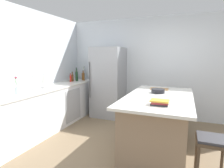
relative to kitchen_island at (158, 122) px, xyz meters
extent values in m
plane|color=#7A664C|center=(-0.30, -0.49, -0.47)|extent=(7.20, 7.20, 0.00)
cube|color=silver|center=(-0.30, 1.76, 0.83)|extent=(6.00, 0.10, 2.60)
cube|color=silver|center=(-2.75, -0.49, 0.83)|extent=(0.10, 6.00, 2.60)
cube|color=white|center=(-2.38, 0.07, -0.02)|extent=(0.65, 3.07, 0.90)
cube|color=silver|center=(-2.38, 0.07, 0.44)|extent=(0.68, 3.10, 0.03)
cube|color=#B2B5BA|center=(-2.05, 0.46, -0.02)|extent=(0.01, 0.60, 0.76)
cube|color=#8E755B|center=(0.00, 0.00, -0.03)|extent=(0.91, 1.80, 0.90)
cube|color=silver|center=(0.00, 0.00, 0.44)|extent=(1.07, 2.00, 0.04)
cube|color=#93969B|center=(-1.51, 1.34, 0.44)|extent=(0.79, 0.74, 1.83)
cylinder|color=#4C4C51|center=(-1.86, 0.94, 0.53)|extent=(0.02, 0.02, 0.92)
cylinder|color=#473828|center=(0.59, -0.88, -0.19)|extent=(0.04, 0.04, 0.57)
cylinder|color=#473828|center=(0.59, -0.58, -0.19)|extent=(0.04, 0.04, 0.57)
cylinder|color=#473828|center=(0.89, -0.58, -0.19)|extent=(0.04, 0.04, 0.57)
cube|color=#473828|center=(0.74, -0.73, 0.11)|extent=(0.36, 0.36, 0.04)
cube|color=#38383D|center=(0.74, -0.73, 0.15)|extent=(0.34, 0.34, 0.03)
cylinder|color=silver|center=(-2.44, -0.36, 0.47)|extent=(0.05, 0.05, 0.02)
cylinder|color=silver|center=(-2.44, -0.36, 0.62)|extent=(0.02, 0.02, 0.28)
cylinder|color=silver|center=(-2.38, -0.36, 0.74)|extent=(0.14, 0.02, 0.02)
cylinder|color=silver|center=(-2.38, -0.79, 0.52)|extent=(0.07, 0.07, 0.13)
cylinder|color=#4C7F3D|center=(-2.39, -0.78, 0.63)|extent=(0.01, 0.03, 0.24)
sphere|color=#DB4C66|center=(-2.39, -0.78, 0.75)|extent=(0.04, 0.04, 0.04)
cylinder|color=#4C7F3D|center=(-2.38, -0.79, 0.64)|extent=(0.01, 0.02, 0.25)
sphere|color=#DB4C66|center=(-2.38, -0.79, 0.76)|extent=(0.04, 0.04, 0.04)
cylinder|color=#4C7F3D|center=(-2.37, -0.78, 0.63)|extent=(0.01, 0.05, 0.25)
sphere|color=#DB4C66|center=(-2.37, -0.78, 0.76)|extent=(0.04, 0.04, 0.04)
cylinder|color=gray|center=(-2.39, -0.09, 0.46)|extent=(0.14, 0.14, 0.01)
cylinder|color=white|center=(-2.39, -0.09, 0.60)|extent=(0.11, 0.11, 0.26)
cylinder|color=gray|center=(-2.39, -0.09, 0.75)|extent=(0.02, 0.02, 0.04)
cylinder|color=olive|center=(-2.37, 1.52, 0.59)|extent=(0.06, 0.06, 0.26)
cylinder|color=olive|center=(-2.37, 1.52, 0.76)|extent=(0.02, 0.02, 0.10)
cylinder|color=black|center=(-2.37, 1.52, 0.82)|extent=(0.03, 0.03, 0.01)
cylinder|color=silver|center=(-2.29, 1.42, 0.59)|extent=(0.07, 0.07, 0.27)
cylinder|color=silver|center=(-2.29, 1.42, 0.78)|extent=(0.04, 0.04, 0.10)
cylinder|color=black|center=(-2.29, 1.42, 0.83)|extent=(0.04, 0.04, 0.01)
cylinder|color=brown|center=(-2.28, 1.33, 0.56)|extent=(0.08, 0.08, 0.21)
cylinder|color=brown|center=(-2.28, 1.33, 0.69)|extent=(0.03, 0.03, 0.06)
cylinder|color=black|center=(-2.28, 1.33, 0.73)|extent=(0.03, 0.03, 0.01)
cylinder|color=#994C23|center=(-2.44, 1.22, 0.56)|extent=(0.05, 0.05, 0.20)
cylinder|color=#994C23|center=(-2.44, 1.22, 0.69)|extent=(0.02, 0.02, 0.07)
cylinder|color=black|center=(-2.44, 1.22, 0.73)|extent=(0.02, 0.02, 0.01)
cylinder|color=#19381E|center=(-2.37, 1.13, 0.58)|extent=(0.07, 0.07, 0.25)
cylinder|color=#19381E|center=(-2.37, 1.13, 0.76)|extent=(0.03, 0.03, 0.10)
cylinder|color=black|center=(-2.37, 1.13, 0.81)|extent=(0.03, 0.03, 0.01)
cylinder|color=#5B3319|center=(-2.45, 1.04, 0.55)|extent=(0.06, 0.06, 0.18)
cylinder|color=#5B3319|center=(-2.45, 1.04, 0.67)|extent=(0.03, 0.03, 0.06)
cylinder|color=black|center=(-2.45, 1.04, 0.71)|extent=(0.03, 0.03, 0.01)
cylinder|color=red|center=(-2.44, 0.94, 0.54)|extent=(0.05, 0.05, 0.16)
cylinder|color=red|center=(-2.44, 0.94, 0.65)|extent=(0.02, 0.02, 0.05)
cylinder|color=black|center=(-2.44, 0.94, 0.68)|extent=(0.02, 0.02, 0.01)
cube|color=#2D2D33|center=(0.09, -0.60, 0.47)|extent=(0.23, 0.17, 0.02)
cube|color=#A83338|center=(0.09, -0.60, 0.50)|extent=(0.23, 0.18, 0.03)
cube|color=gold|center=(0.09, -0.60, 0.52)|extent=(0.25, 0.18, 0.02)
cylinder|color=black|center=(-0.06, 0.26, 0.50)|extent=(0.24, 0.24, 0.07)
cube|color=#9E7042|center=(-0.08, 0.64, 0.47)|extent=(0.36, 0.21, 0.02)
camera|label=1|loc=(0.39, -3.10, 1.13)|focal=29.19mm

